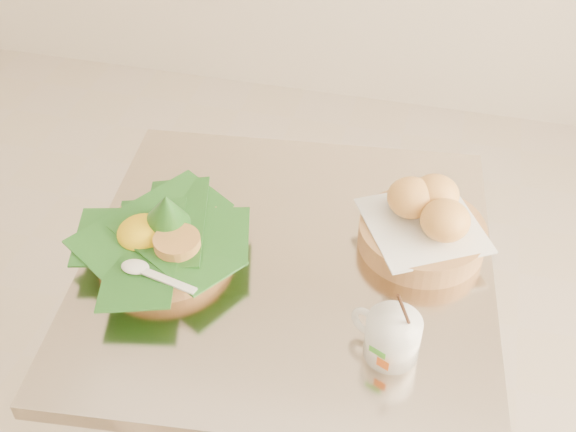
% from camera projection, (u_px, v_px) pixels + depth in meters
% --- Properties ---
extents(cafe_table, '(0.78, 0.78, 0.75)m').
position_uv_depth(cafe_table, '(288.00, 340.00, 1.39)').
color(cafe_table, gray).
rests_on(cafe_table, floor).
extents(rice_basket, '(0.29, 0.29, 0.15)m').
position_uv_depth(rice_basket, '(162.00, 237.00, 1.23)').
color(rice_basket, '#B2834C').
rests_on(rice_basket, cafe_table).
extents(bread_basket, '(0.26, 0.26, 0.11)m').
position_uv_depth(bread_basket, '(425.00, 223.00, 1.25)').
color(bread_basket, '#B2834C').
rests_on(bread_basket, cafe_table).
extents(coffee_mug, '(0.11, 0.09, 0.14)m').
position_uv_depth(coffee_mug, '(391.00, 336.00, 1.07)').
color(coffee_mug, white).
rests_on(coffee_mug, cafe_table).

